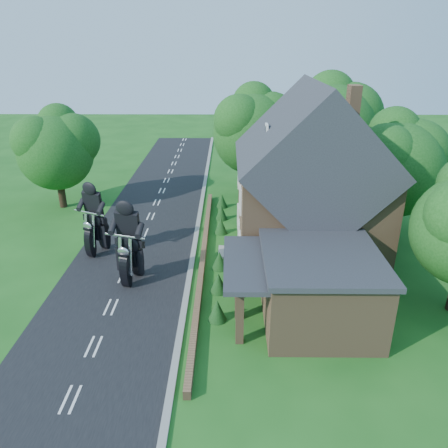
{
  "coord_description": "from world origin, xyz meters",
  "views": [
    {
      "loc": [
        5.78,
        -18.2,
        12.25
      ],
      "look_at": [
        5.56,
        4.03,
        2.8
      ],
      "focal_mm": 35.0,
      "sensor_mm": 36.0,
      "label": 1
    }
  ],
  "objects_px": {
    "house": "(309,187)",
    "garden_wall": "(203,258)",
    "motorcycle_lead": "(132,270)",
    "motorcycle_follow": "(98,243)",
    "annex": "(316,286)"
  },
  "relations": [
    {
      "from": "house",
      "to": "annex",
      "type": "relative_size",
      "value": 1.45
    },
    {
      "from": "annex",
      "to": "motorcycle_follow",
      "type": "distance_m",
      "value": 13.89
    },
    {
      "from": "annex",
      "to": "motorcycle_follow",
      "type": "bearing_deg",
      "value": 150.81
    },
    {
      "from": "motorcycle_follow",
      "to": "annex",
      "type": "bearing_deg",
      "value": 175.41
    },
    {
      "from": "garden_wall",
      "to": "motorcycle_lead",
      "type": "bearing_deg",
      "value": -146.68
    },
    {
      "from": "garden_wall",
      "to": "annex",
      "type": "xyz_separation_m",
      "value": [
        5.57,
        -5.8,
        1.57
      ]
    },
    {
      "from": "annex",
      "to": "house",
      "type": "bearing_deg",
      "value": 84.76
    },
    {
      "from": "motorcycle_follow",
      "to": "garden_wall",
      "type": "bearing_deg",
      "value": -163.73
    },
    {
      "from": "house",
      "to": "garden_wall",
      "type": "bearing_deg",
      "value": -170.83
    },
    {
      "from": "motorcycle_follow",
      "to": "house",
      "type": "bearing_deg",
      "value": -155.19
    },
    {
      "from": "annex",
      "to": "motorcycle_lead",
      "type": "height_order",
      "value": "annex"
    },
    {
      "from": "annex",
      "to": "motorcycle_follow",
      "type": "height_order",
      "value": "annex"
    },
    {
      "from": "motorcycle_lead",
      "to": "motorcycle_follow",
      "type": "bearing_deg",
      "value": -34.29
    },
    {
      "from": "garden_wall",
      "to": "annex",
      "type": "bearing_deg",
      "value": -46.16
    },
    {
      "from": "house",
      "to": "motorcycle_follow",
      "type": "relative_size",
      "value": 6.87
    }
  ]
}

